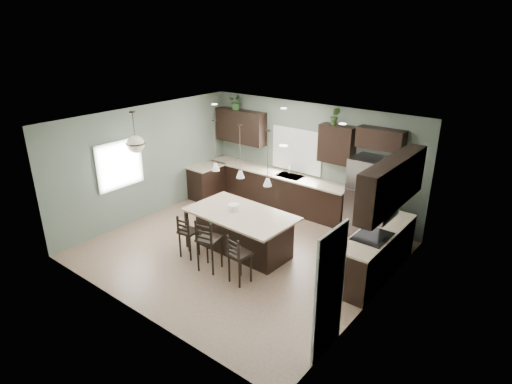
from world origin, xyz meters
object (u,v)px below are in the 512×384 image
Objects in this scene: serving_dish at (234,207)px; bar_stool_center at (209,244)px; bar_stool_left at (189,236)px; plant_back_left at (237,102)px; kitchen_island at (241,233)px; bar_stool_right at (240,259)px; refrigerator at (369,198)px.

serving_dish is 0.21× the size of bar_stool_center.
bar_stool_center is (0.70, -0.11, 0.08)m from bar_stool_left.
serving_dish reaches higher than bar_stool_left.
bar_stool_left is 4.34m from plant_back_left.
bar_stool_left reaches higher than kitchen_island.
bar_stool_right is 2.36× the size of plant_back_left.
bar_stool_left is (-0.55, -0.81, -0.52)m from serving_dish.
refrigerator is 3.50m from bar_stool_right.
bar_stool_left is (-0.75, -0.80, 0.02)m from kitchen_island.
serving_dish is (-1.95, -2.43, 0.07)m from refrigerator.
plant_back_left reaches higher than bar_stool_left.
bar_stool_right is (0.71, -0.88, 0.04)m from kitchen_island.
refrigerator is at bearing 45.76° from bar_stool_left.
serving_dish is at bearing 180.00° from kitchen_island.
serving_dish is at bearing 143.47° from bar_stool_right.
kitchen_island is 9.46× the size of serving_dish.
kitchen_island is 4.13m from plant_back_left.
bar_stool_left is 0.96× the size of bar_stool_right.
bar_stool_left is at bearing -124.29° from serving_dish.
plant_back_left is (-2.29, 3.54, 2.05)m from bar_stool_center.
bar_stool_center is 0.76m from bar_stool_right.
bar_stool_left is at bearing -65.10° from plant_back_left.
plant_back_left is at bearing 138.66° from bar_stool_right.
serving_dish is at bearing -50.80° from plant_back_left.
plant_back_left is at bearing 133.56° from kitchen_island.
kitchen_island is 2.02× the size of bar_stool_center.
bar_stool_left is at bearing -131.26° from kitchen_island.
refrigerator reaches higher than kitchen_island.
kitchen_island is 5.35× the size of plant_back_left.
bar_stool_right is at bearing -49.14° from kitchen_island.
bar_stool_center is at bearing -170.32° from bar_stool_right.
serving_dish is at bearing 87.55° from bar_stool_center.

